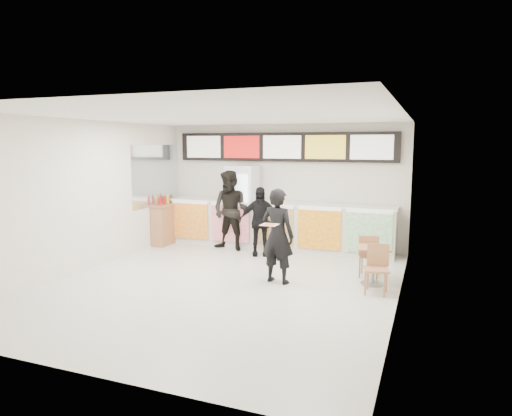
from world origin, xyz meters
The scene contains 15 objects.
floor centered at (0.00, 0.00, 0.00)m, with size 7.00×7.00×0.00m, color beige.
ceiling centered at (0.00, 0.00, 3.00)m, with size 7.00×7.00×0.00m, color white.
wall_back centered at (0.00, 3.50, 1.50)m, with size 6.00×6.00×0.00m, color silver.
wall_left centered at (-3.00, 0.00, 1.50)m, with size 7.00×7.00×0.00m, color silver.
wall_right centered at (3.00, 0.00, 1.50)m, with size 7.00×7.00×0.00m, color silver.
service_counter centered at (0.00, 3.09, 0.57)m, with size 5.56×0.77×1.14m.
menu_board centered at (0.00, 3.41, 2.45)m, with size 5.50×0.14×0.70m.
drinks_fridge centered at (-0.93, 3.11, 1.00)m, with size 0.70×0.67×2.00m.
mirror_panel centered at (-2.99, 2.45, 1.75)m, with size 0.01×2.00×1.50m, color #B2B7BF.
customer_main centered at (0.85, 0.49, 0.87)m, with size 0.64×0.42×1.74m, color black.
customer_left centered at (-1.01, 2.55, 0.95)m, with size 0.93×0.72×1.90m, color black.
customer_mid centered at (-0.18, 2.30, 0.79)m, with size 0.92×0.38×1.57m, color black.
pizza_slice centered at (0.85, 0.04, 1.16)m, with size 0.36×0.36×0.02m.
cafe_table centered at (2.50, 0.98, 0.48)m, with size 0.71×1.47×0.83m.
condiment_ledge centered at (-2.82, 2.56, 0.52)m, with size 0.37×0.91×1.22m.
Camera 1 is at (3.41, -7.23, 2.52)m, focal length 32.00 mm.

